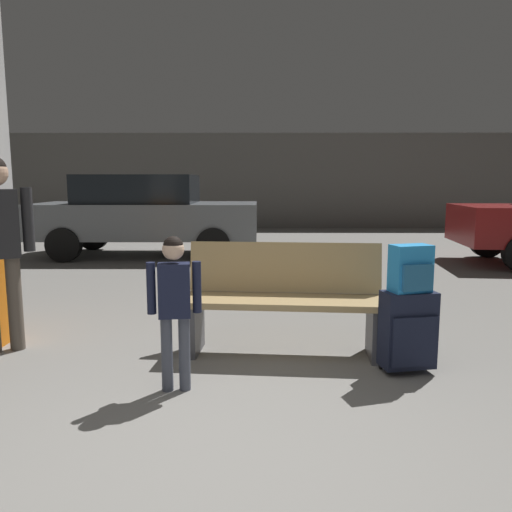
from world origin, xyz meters
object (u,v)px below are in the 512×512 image
backpack_bright (411,269)px  parked_car_far (145,213)px  suitcase (408,330)px  child (174,297)px  bench (284,299)px

backpack_bright → parked_car_far: parked_car_far is taller
suitcase → child: size_ratio=0.58×
backpack_bright → child: 1.68m
parked_car_far → suitcase: bearing=-61.4°
suitcase → parked_car_far: 6.77m
suitcase → parked_car_far: bearing=118.6°
backpack_bright → child: bearing=-168.6°
backpack_bright → child: child is taller
bench → suitcase: bench is taller
suitcase → backpack_bright: bearing=-23.9°
bench → parked_car_far: parked_car_far is taller
bench → child: (-0.76, -0.79, 0.20)m
backpack_bright → parked_car_far: (-3.24, 5.93, 0.03)m
bench → backpack_bright: bearing=-27.1°
suitcase → backpack_bright: backpack_bright is taller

